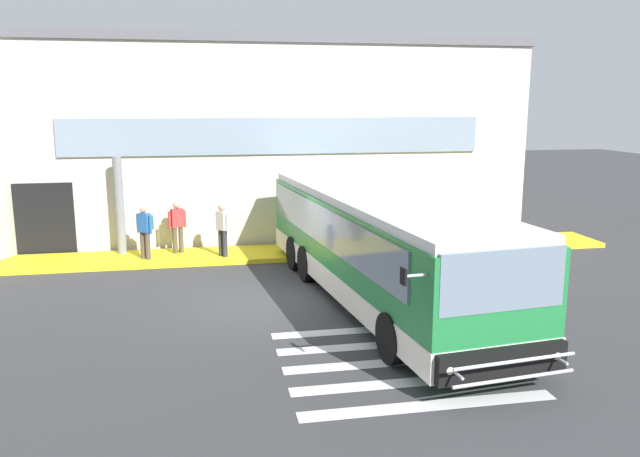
{
  "coord_description": "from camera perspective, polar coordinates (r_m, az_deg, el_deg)",
  "views": [
    {
      "loc": [
        -1.56,
        -15.12,
        4.92
      ],
      "look_at": [
        1.6,
        1.58,
        1.5
      ],
      "focal_mm": 35.45,
      "sensor_mm": 36.0,
      "label": 1
    }
  ],
  "objects": [
    {
      "name": "passenger_at_curb_edge",
      "position": [
        19.89,
        -8.8,
        0.11
      ],
      "size": [
        0.41,
        0.48,
        1.68
      ],
      "color": "#2D2D33",
      "rests_on": "boarding_curb"
    },
    {
      "name": "entry_support_column",
      "position": [
        20.93,
        -17.65,
        1.99
      ],
      "size": [
        0.28,
        0.28,
        3.1
      ],
      "primitive_type": "cylinder",
      "color": "slate",
      "rests_on": "boarding_curb"
    },
    {
      "name": "ground_plane",
      "position": [
        15.98,
        -4.63,
        -6.63
      ],
      "size": [
        80.0,
        90.0,
        0.02
      ],
      "primitive_type": "cube",
      "color": "#353538",
      "rests_on": "ground"
    },
    {
      "name": "passenger_near_column",
      "position": [
        20.07,
        -15.52,
        0.03
      ],
      "size": [
        0.52,
        0.5,
        1.68
      ],
      "color": "#4C4233",
      "rests_on": "boarding_curb"
    },
    {
      "name": "passenger_by_doorway",
      "position": [
        20.63,
        -12.76,
        0.37
      ],
      "size": [
        0.55,
        0.34,
        1.68
      ],
      "color": "#4C4233",
      "rests_on": "boarding_curb"
    },
    {
      "name": "terminal_building",
      "position": [
        26.77,
        -8.93,
        8.32
      ],
      "size": [
        21.8,
        13.8,
        7.12
      ],
      "color": "beige",
      "rests_on": "ground"
    },
    {
      "name": "bay_paint_stripes",
      "position": [
        12.49,
        6.89,
        -11.88
      ],
      "size": [
        4.4,
        3.96,
        0.01
      ],
      "color": "silver",
      "rests_on": "ground"
    },
    {
      "name": "boarding_curb",
      "position": [
        20.56,
        -6.08,
        -2.31
      ],
      "size": [
        24.0,
        2.0,
        0.15
      ],
      "primitive_type": "cube",
      "color": "yellow",
      "rests_on": "ground"
    },
    {
      "name": "bus_main_foreground",
      "position": [
        15.68,
        5.23,
        -1.88
      ],
      "size": [
        3.8,
        11.62,
        2.7
      ],
      "color": "#1E7238",
      "rests_on": "ground"
    },
    {
      "name": "safety_bollard_yellow",
      "position": [
        19.57,
        0.02,
        -1.82
      ],
      "size": [
        0.18,
        0.18,
        0.9
      ],
      "primitive_type": "cylinder",
      "color": "yellow",
      "rests_on": "ground"
    }
  ]
}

